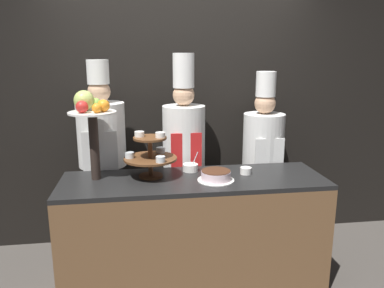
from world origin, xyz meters
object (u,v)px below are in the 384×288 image
at_px(chef_left, 103,155).
at_px(serving_bowl_far, 191,167).
at_px(cake_round, 216,176).
at_px(chef_center_left, 184,151).
at_px(cup_white, 246,171).
at_px(chef_center_right, 263,156).
at_px(tiered_stand, 150,154).
at_px(fruit_pedestal, 90,115).

bearing_deg(chef_left, serving_bowl_far, -23.33).
xyz_separation_m(cake_round, chef_center_left, (-0.17, 0.59, 0.05)).
height_order(cup_white, chef_center_left, chef_center_left).
distance_m(cup_white, chef_left, 1.25).
distance_m(cake_round, chef_center_left, 0.61).
bearing_deg(chef_center_right, chef_left, -180.00).
height_order(tiered_stand, fruit_pedestal, fruit_pedestal).
bearing_deg(cake_round, chef_left, 146.60).
xyz_separation_m(fruit_pedestal, chef_left, (0.03, 0.40, -0.41)).
height_order(tiered_stand, serving_bowl_far, tiered_stand).
distance_m(tiered_stand, chef_center_left, 0.54).
distance_m(fruit_pedestal, cake_round, 1.04).
xyz_separation_m(cup_white, chef_center_left, (-0.44, 0.46, 0.06)).
xyz_separation_m(chef_center_left, chef_center_right, (0.74, -0.00, -0.07)).
relative_size(fruit_pedestal, cup_white, 7.54).
bearing_deg(tiered_stand, chef_center_right, 22.03).
bearing_deg(cup_white, chef_left, 158.45).
xyz_separation_m(cake_round, cup_white, (0.27, 0.13, -0.01)).
xyz_separation_m(cake_round, chef_center_right, (0.57, 0.59, -0.02)).
height_order(tiered_stand, cake_round, tiered_stand).
bearing_deg(chef_center_right, tiered_stand, -157.97).
distance_m(cake_round, chef_left, 1.07).
bearing_deg(serving_bowl_far, cake_round, -60.34).
height_order(cup_white, serving_bowl_far, serving_bowl_far).
xyz_separation_m(fruit_pedestal, cup_white, (1.19, -0.06, -0.46)).
distance_m(tiered_stand, cake_round, 0.53).
bearing_deg(fruit_pedestal, cup_white, -2.97).
distance_m(cake_round, serving_bowl_far, 0.31).
relative_size(chef_center_left, chef_center_right, 1.09).
relative_size(cake_round, cup_white, 3.12).
height_order(cake_round, chef_center_right, chef_center_right).
bearing_deg(serving_bowl_far, chef_center_right, 23.79).
bearing_deg(cake_round, serving_bowl_far, 119.66).
distance_m(fruit_pedestal, chef_left, 0.57).
height_order(cake_round, chef_left, chef_left).
xyz_separation_m(serving_bowl_far, chef_left, (-0.74, 0.32, 0.05)).
relative_size(tiered_stand, chef_left, 0.23).
height_order(tiered_stand, cup_white, tiered_stand).
xyz_separation_m(tiered_stand, cake_round, (0.49, -0.16, -0.15)).
height_order(fruit_pedestal, cake_round, fruit_pedestal).
height_order(tiered_stand, chef_center_right, chef_center_right).
distance_m(cup_white, serving_bowl_far, 0.45).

